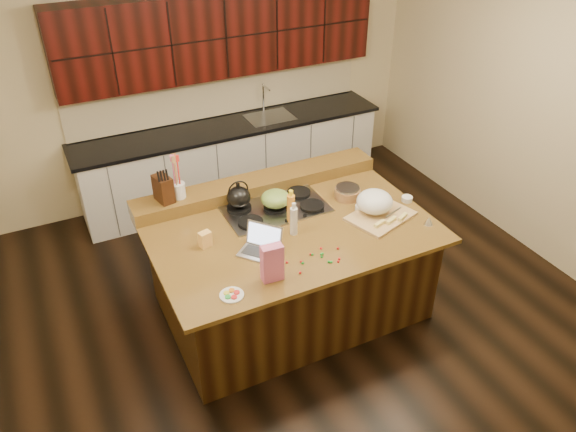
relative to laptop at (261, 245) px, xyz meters
name	(u,v)px	position (x,y,z in m)	size (l,w,h in m)	color
room	(291,183)	(0.36, 0.20, 0.37)	(5.52, 5.02, 2.72)	black
island	(290,268)	(0.36, 0.20, -0.51)	(2.40, 1.60, 0.92)	black
back_ledge	(258,184)	(0.36, 0.90, 0.00)	(2.40, 0.30, 0.12)	black
cooktop	(276,208)	(0.36, 0.50, -0.04)	(0.92, 0.52, 0.05)	gray
back_counter	(229,120)	(0.66, 2.43, 0.01)	(3.70, 0.66, 2.40)	silver
kettle	(239,197)	(0.06, 0.63, 0.08)	(0.22, 0.22, 0.19)	black
green_bowl	(276,199)	(0.36, 0.50, 0.06)	(0.26, 0.26, 0.15)	olive
laptop	(261,245)	(0.00, 0.00, 0.00)	(0.39, 0.39, 0.22)	#B7B7BC
oil_bottle	(291,209)	(0.40, 0.27, 0.08)	(0.07, 0.07, 0.27)	orange
vinegar_bottle	(294,221)	(0.34, 0.10, 0.07)	(0.06, 0.06, 0.25)	silver
wooden_tray	(376,205)	(1.12, 0.04, 0.04)	(0.65, 0.55, 0.22)	tan
ramekin_a	(407,199)	(1.51, 0.11, -0.04)	(0.10, 0.10, 0.04)	white
ramekin_b	(361,208)	(1.05, 0.17, -0.04)	(0.10, 0.10, 0.04)	white
ramekin_c	(378,200)	(1.26, 0.20, -0.04)	(0.10, 0.10, 0.04)	white
strainer_bowl	(347,193)	(1.05, 0.41, -0.01)	(0.24, 0.24, 0.09)	#996B3F
kitchen_timer	(429,221)	(1.45, -0.29, -0.02)	(0.08, 0.08, 0.07)	silver
pink_bag	(272,263)	(-0.07, -0.36, 0.09)	(0.16, 0.09, 0.30)	#D0628E
candy_plate	(232,295)	(-0.42, -0.40, -0.05)	(0.18, 0.18, 0.01)	white
package_box	(205,239)	(-0.38, 0.26, 0.01)	(0.10, 0.07, 0.13)	#F1B455
utensil_crock	(179,190)	(-0.40, 0.90, 0.13)	(0.12, 0.12, 0.14)	white
knife_block	(163,189)	(-0.53, 0.90, 0.18)	(0.12, 0.19, 0.24)	black
gumdrop_0	(300,273)	(0.15, -0.40, -0.05)	(0.02, 0.02, 0.02)	red
gumdrop_1	(303,263)	(0.22, -0.30, -0.05)	(0.02, 0.02, 0.02)	#198C26
gumdrop_2	(338,248)	(0.56, -0.26, -0.05)	(0.02, 0.02, 0.02)	red
gumdrop_3	(329,262)	(0.41, -0.38, -0.05)	(0.02, 0.02, 0.02)	#198C26
gumdrop_4	(287,262)	(0.11, -0.24, -0.05)	(0.02, 0.02, 0.02)	red
gumdrop_5	(312,254)	(0.34, -0.24, -0.05)	(0.02, 0.02, 0.02)	#198C26
gumdrop_6	(301,262)	(0.22, -0.28, -0.05)	(0.02, 0.02, 0.02)	red
gumdrop_7	(322,254)	(0.42, -0.26, -0.05)	(0.02, 0.02, 0.02)	#198C26
gumdrop_8	(338,261)	(0.48, -0.41, -0.05)	(0.02, 0.02, 0.02)	red
gumdrop_9	(322,257)	(0.39, -0.30, -0.05)	(0.02, 0.02, 0.02)	#198C26
gumdrop_10	(339,259)	(0.50, -0.38, -0.05)	(0.02, 0.02, 0.02)	red
gumdrop_11	(331,262)	(0.43, -0.39, -0.05)	(0.02, 0.02, 0.02)	#198C26
gumdrop_12	(311,254)	(0.33, -0.23, -0.05)	(0.02, 0.02, 0.02)	red
gumdrop_13	(321,254)	(0.40, -0.27, -0.05)	(0.02, 0.02, 0.02)	#198C26
gumdrop_14	(321,248)	(0.44, -0.20, -0.05)	(0.02, 0.02, 0.02)	red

